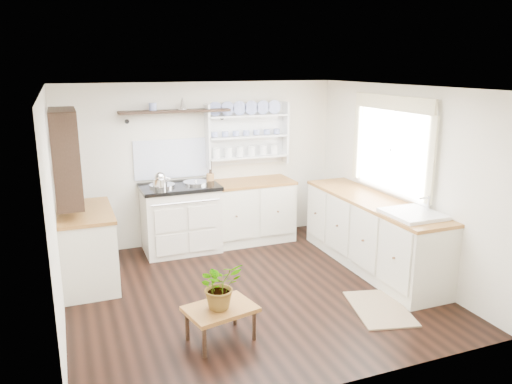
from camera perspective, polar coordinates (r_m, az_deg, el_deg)
floor at (r=5.87m, az=-0.73°, el=-11.20°), size 4.00×3.80×0.01m
wall_back at (r=7.24m, az=-6.09°, el=3.28°), size 4.00×0.02×2.30m
wall_right at (r=6.43m, az=16.15°, el=1.39°), size 0.02×3.80×2.30m
wall_left at (r=5.15m, az=-22.11°, el=-2.30°), size 0.02×3.80×2.30m
ceiling at (r=5.30m, az=-0.81°, el=11.86°), size 4.00×3.80×0.01m
window at (r=6.44m, az=15.24°, el=5.23°), size 0.08×1.55×1.22m
aga_cooker at (r=6.99m, az=-8.62°, el=-2.89°), size 1.05×0.73×0.97m
back_cabinets at (r=7.30m, az=-0.78°, el=-2.11°), size 1.27×0.63×0.90m
right_cabinets at (r=6.52m, az=13.09°, el=-4.54°), size 0.62×2.43×0.90m
belfast_sink at (r=5.85m, az=17.41°, el=-3.53°), size 0.55×0.60×0.45m
left_cabinets at (r=6.21m, az=-18.73°, el=-5.91°), size 0.62×1.13×0.90m
plate_rack at (r=7.33m, az=-1.17°, el=6.71°), size 1.20×0.22×0.90m
high_shelf at (r=6.92m, az=-9.22°, el=9.02°), size 1.50×0.29×0.16m
left_shelving at (r=5.94m, az=-20.92°, el=3.90°), size 0.28×0.80×1.05m
kettle at (r=6.68m, az=-10.91°, el=1.24°), size 0.19×0.19×0.23m
utensil_crock at (r=7.08m, az=-5.25°, el=1.58°), size 0.11×0.11×0.13m
center_table at (r=4.80m, az=-4.08°, el=-13.47°), size 0.71×0.57×0.34m
potted_plant at (r=4.68m, az=-4.14°, el=-10.57°), size 0.46×0.41×0.44m
floor_rug at (r=5.62m, az=13.94°, el=-12.78°), size 0.74×0.96×0.02m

